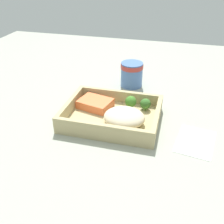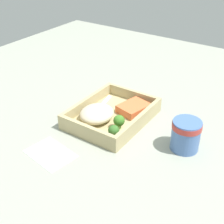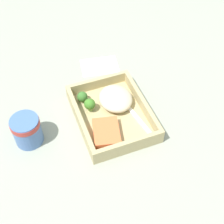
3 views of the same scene
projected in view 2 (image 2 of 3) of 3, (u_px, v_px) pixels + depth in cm
name	position (u px, v px, depth cm)	size (l,w,h in cm)	color
ground_plane	(112.00, 122.00, 94.41)	(160.00, 160.00, 2.00)	#969C8D
takeout_tray	(112.00, 118.00, 93.57)	(25.51, 19.71, 1.20)	tan
tray_rim	(112.00, 111.00, 92.36)	(25.51, 19.71, 3.45)	tan
salmon_fillet	(134.00, 108.00, 95.04)	(9.02, 6.90, 2.36)	orange
mashed_potatoes	(97.00, 114.00, 90.64)	(10.79, 9.57, 4.10)	beige
broccoli_floret_1	(114.00, 131.00, 83.58)	(3.07, 3.07, 3.45)	#84AC5D
broccoli_floret_2	(119.00, 121.00, 86.60)	(3.21, 3.21, 4.18)	#7EAE59
fork	(98.00, 109.00, 96.53)	(15.84, 4.41, 0.44)	white
paper_cup	(186.00, 134.00, 79.71)	(7.63, 7.63, 8.30)	#4A6EAE
receipt_slip	(50.00, 153.00, 80.03)	(8.66, 12.15, 0.24)	white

